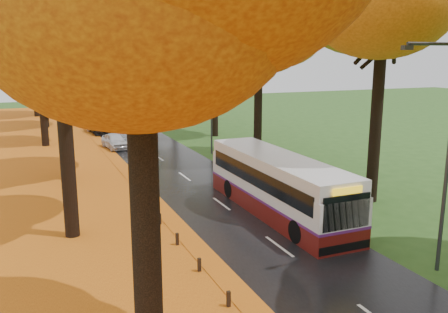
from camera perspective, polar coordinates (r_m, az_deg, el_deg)
road at (r=30.83m, az=-5.34°, el=-2.03°), size 6.50×90.00×0.04m
centre_line at (r=30.83m, az=-5.34°, el=-1.98°), size 0.12×90.00×0.01m
leaf_verge at (r=29.49m, az=-22.26°, el=-3.59°), size 12.00×90.00×0.02m
leaf_drift at (r=30.08m, az=-10.89°, el=-2.52°), size 0.90×90.00×0.01m
trees_left at (r=30.68m, az=-20.32°, el=15.14°), size 9.20×74.00×13.88m
trees_right at (r=34.52m, az=5.18°, el=15.68°), size 9.30×74.20×13.96m
streetlamp_near at (r=17.55m, az=24.99°, el=1.65°), size 2.45×0.18×8.00m
streetlamp_mid at (r=36.03m, az=-1.91°, el=7.66°), size 2.45×0.18×8.00m
streetlamp_far at (r=57.06m, az=-10.01°, el=9.17°), size 2.45×0.18×8.00m
bus at (r=22.87m, az=6.46°, el=-3.25°), size 2.46×10.68×2.81m
car_white at (r=39.59m, az=-13.01°, el=1.84°), size 1.92×3.79×1.24m
car_silver at (r=47.93m, az=-14.84°, el=3.52°), size 2.25×4.00×1.25m
car_dark at (r=47.88m, az=-14.68°, el=3.62°), size 2.46×5.03×1.41m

